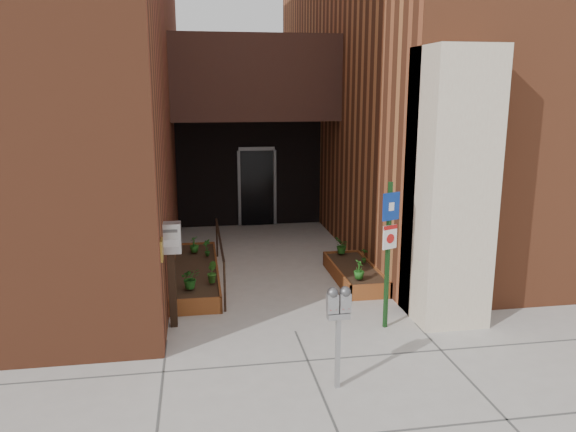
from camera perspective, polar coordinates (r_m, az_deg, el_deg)
name	(u,v)px	position (r m, az deg, el deg)	size (l,w,h in m)	color
ground	(295,331)	(9.07, 0.74, -11.64)	(80.00, 80.00, 0.00)	#9E9991
architecture	(242,40)	(15.13, -4.71, 17.40)	(20.00, 14.60, 10.00)	brown
planter_left	(195,274)	(11.42, -9.39, -5.87)	(0.90, 3.60, 0.30)	brown
planter_right	(355,274)	(11.36, 6.79, -5.87)	(0.80, 2.20, 0.30)	brown
handrail	(220,244)	(11.20, -6.94, -2.87)	(0.04, 3.34, 0.90)	black
parking_meter	(339,310)	(7.12, 5.16, -9.52)	(0.31, 0.15, 1.36)	#949496
sign_post	(389,240)	(8.87, 10.22, -2.42)	(0.31, 0.15, 2.37)	#153C17
payment_dropbox	(171,252)	(9.02, -11.82, -3.65)	(0.35, 0.27, 1.72)	black
shrub_left_a	(191,278)	(10.12, -9.88, -6.23)	(0.34, 0.34, 0.38)	#1E5D1A
shrub_left_b	(212,272)	(10.36, -7.78, -5.67)	(0.21, 0.21, 0.38)	#285919
shrub_left_c	(194,244)	(12.30, -9.51, -2.84)	(0.20, 0.20, 0.35)	#21621C
shrub_left_d	(207,248)	(11.97, -8.24, -3.21)	(0.19, 0.19, 0.36)	#1A5418
shrub_right_a	(359,269)	(10.54, 7.24, -5.40)	(0.20, 0.20, 0.36)	#20611B
shrub_right_b	(364,255)	(11.51, 7.77, -3.99)	(0.16, 0.16, 0.31)	#235518
shrub_right_c	(342,245)	(12.08, 5.49, -3.00)	(0.32, 0.32, 0.35)	#215E1B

